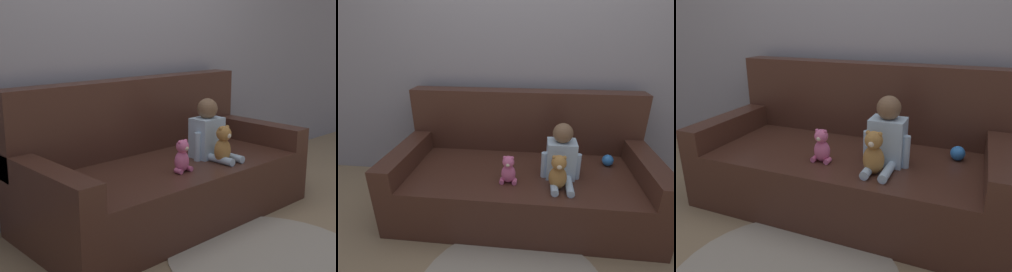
{
  "view_description": "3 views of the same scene",
  "coord_description": "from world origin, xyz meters",
  "views": [
    {
      "loc": [
        -2.11,
        -2.26,
        1.3
      ],
      "look_at": [
        -0.12,
        -0.13,
        0.62
      ],
      "focal_mm": 50.0,
      "sensor_mm": 36.0,
      "label": 1
    },
    {
      "loc": [
        0.08,
        -1.85,
        1.44
      ],
      "look_at": [
        -0.13,
        -0.03,
        0.68
      ],
      "focal_mm": 28.0,
      "sensor_mm": 36.0,
      "label": 2
    },
    {
      "loc": [
        0.75,
        -1.91,
        1.23
      ],
      "look_at": [
        -0.02,
        -0.03,
        0.51
      ],
      "focal_mm": 35.0,
      "sensor_mm": 36.0,
      "label": 3
    }
  ],
  "objects": [
    {
      "name": "wall_back",
      "position": [
        0.0,
        0.56,
        1.3
      ],
      "size": [
        8.0,
        0.05,
        2.6
      ],
      "color": "#93939E",
      "rests_on": "ground_plane"
    },
    {
      "name": "toy_ball",
      "position": [
        0.69,
        0.12,
        0.44
      ],
      "size": [
        0.09,
        0.09,
        0.09
      ],
      "color": "#337FDB",
      "rests_on": "couch"
    },
    {
      "name": "couch",
      "position": [
        0.0,
        0.08,
        0.3
      ],
      "size": [
        2.02,
        0.94,
        0.94
      ],
      "color": "#47281E",
      "rests_on": "ground_plane"
    },
    {
      "name": "plush_toy_side",
      "position": [
        -0.09,
        -0.22,
        0.49
      ],
      "size": [
        0.12,
        0.1,
        0.21
      ],
      "color": "#DB6699",
      "rests_on": "couch"
    },
    {
      "name": "ground_plane",
      "position": [
        0.0,
        0.0,
        0.0
      ],
      "size": [
        12.0,
        12.0,
        0.0
      ],
      "primitive_type": "plane",
      "color": "#9E8460"
    },
    {
      "name": "person_baby",
      "position": [
        0.29,
        -0.1,
        0.57
      ],
      "size": [
        0.29,
        0.37,
        0.42
      ],
      "color": "silver",
      "rests_on": "couch"
    },
    {
      "name": "teddy_bear_brown",
      "position": [
        0.26,
        -0.27,
        0.52
      ],
      "size": [
        0.13,
        0.12,
        0.26
      ],
      "color": "#AD7A3D",
      "rests_on": "couch"
    }
  ]
}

